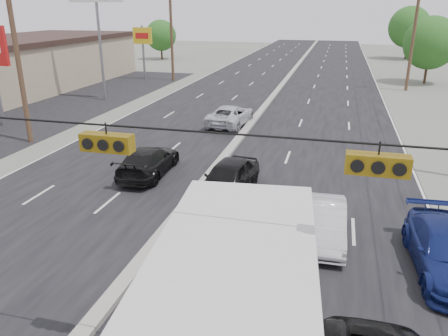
{
  "coord_description": "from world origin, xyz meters",
  "views": [
    {
      "loc": [
        5.73,
        -7.29,
        7.92
      ],
      "look_at": [
        1.85,
        7.71,
        2.2
      ],
      "focal_mm": 35.0,
      "sensor_mm": 36.0,
      "label": 1
    }
  ],
  "objects_px": {
    "pole_sign_far": "(143,40)",
    "tree_left_far": "(161,35)",
    "utility_pole_left_b": "(18,58)",
    "oncoming_far": "(230,116)",
    "utility_pole_left_c": "(171,34)",
    "tree_right_mid": "(430,43)",
    "tree_right_far": "(409,27)",
    "utility_pole_right_c": "(413,38)",
    "queue_car_b": "(325,223)",
    "red_sedan": "(239,237)",
    "queue_car_d": "(447,252)",
    "oncoming_near": "(149,161)",
    "box_truck": "(239,311)",
    "queue_car_a": "(228,179)"
  },
  "relations": [
    {
      "from": "utility_pole_left_b",
      "to": "queue_car_b",
      "type": "distance_m",
      "value": 20.36
    },
    {
      "from": "utility_pole_left_b",
      "to": "oncoming_near",
      "type": "height_order",
      "value": "utility_pole_left_b"
    },
    {
      "from": "utility_pole_left_c",
      "to": "oncoming_near",
      "type": "xyz_separation_m",
      "value": [
        9.45,
        -28.37,
        -4.4
      ]
    },
    {
      "from": "oncoming_near",
      "to": "oncoming_far",
      "type": "distance_m",
      "value": 10.59
    },
    {
      "from": "utility_pole_left_b",
      "to": "pole_sign_far",
      "type": "relative_size",
      "value": 1.67
    },
    {
      "from": "tree_left_far",
      "to": "utility_pole_left_c",
      "type": "bearing_deg",
      "value": -64.59
    },
    {
      "from": "tree_right_far",
      "to": "queue_car_a",
      "type": "distance_m",
      "value": 61.71
    },
    {
      "from": "tree_right_far",
      "to": "red_sedan",
      "type": "bearing_deg",
      "value": -101.37
    },
    {
      "from": "tree_left_far",
      "to": "oncoming_far",
      "type": "relative_size",
      "value": 1.19
    },
    {
      "from": "utility_pole_left_b",
      "to": "red_sedan",
      "type": "xyz_separation_m",
      "value": [
        15.5,
        -9.67,
        -4.42
      ]
    },
    {
      "from": "oncoming_far",
      "to": "queue_car_b",
      "type": "bearing_deg",
      "value": 120.45
    },
    {
      "from": "tree_left_far",
      "to": "queue_car_a",
      "type": "relative_size",
      "value": 1.35
    },
    {
      "from": "box_truck",
      "to": "queue_car_d",
      "type": "xyz_separation_m",
      "value": [
        5.35,
        6.07,
        -1.33
      ]
    },
    {
      "from": "utility_pole_left_c",
      "to": "oncoming_far",
      "type": "distance_m",
      "value": 21.53
    },
    {
      "from": "utility_pole_left_c",
      "to": "queue_car_a",
      "type": "distance_m",
      "value": 33.18
    },
    {
      "from": "tree_right_far",
      "to": "tree_right_mid",
      "type": "bearing_deg",
      "value": -92.29
    },
    {
      "from": "tree_right_far",
      "to": "box_truck",
      "type": "xyz_separation_m",
      "value": [
        -11.83,
        -70.07,
        -2.9
      ]
    },
    {
      "from": "tree_right_mid",
      "to": "oncoming_far",
      "type": "bearing_deg",
      "value": -125.59
    },
    {
      "from": "tree_left_far",
      "to": "oncoming_near",
      "type": "distance_m",
      "value": 52.04
    },
    {
      "from": "tree_right_far",
      "to": "oncoming_near",
      "type": "height_order",
      "value": "tree_right_far"
    },
    {
      "from": "utility_pole_left_b",
      "to": "tree_right_mid",
      "type": "relative_size",
      "value": 1.4
    },
    {
      "from": "utility_pole_left_c",
      "to": "utility_pole_right_c",
      "type": "xyz_separation_m",
      "value": [
        25.0,
        0.0,
        0.0
      ]
    },
    {
      "from": "pole_sign_far",
      "to": "tree_left_far",
      "type": "height_order",
      "value": "tree_left_far"
    },
    {
      "from": "box_truck",
      "to": "utility_pole_left_b",
      "type": "bearing_deg",
      "value": 132.15
    },
    {
      "from": "tree_right_far",
      "to": "oncoming_near",
      "type": "bearing_deg",
      "value": -108.07
    },
    {
      "from": "utility_pole_left_b",
      "to": "oncoming_far",
      "type": "relative_size",
      "value": 1.94
    },
    {
      "from": "utility_pole_right_c",
      "to": "red_sedan",
      "type": "height_order",
      "value": "utility_pole_right_c"
    },
    {
      "from": "utility_pole_left_c",
      "to": "box_truck",
      "type": "distance_m",
      "value": 43.5
    },
    {
      "from": "utility_pole_left_b",
      "to": "tree_left_far",
      "type": "xyz_separation_m",
      "value": [
        -9.5,
        45.0,
        -1.39
      ]
    },
    {
      "from": "oncoming_far",
      "to": "oncoming_near",
      "type": "bearing_deg",
      "value": 86.01
    },
    {
      "from": "oncoming_far",
      "to": "utility_pole_left_c",
      "type": "bearing_deg",
      "value": -53.25
    },
    {
      "from": "tree_right_mid",
      "to": "queue_car_a",
      "type": "xyz_separation_m",
      "value": [
        -13.6,
        -34.81,
        -3.56
      ]
    },
    {
      "from": "tree_right_far",
      "to": "oncoming_far",
      "type": "relative_size",
      "value": 1.58
    },
    {
      "from": "utility_pole_right_c",
      "to": "queue_car_b",
      "type": "xyz_separation_m",
      "value": [
        -6.76,
        -32.89,
        -4.44
      ]
    },
    {
      "from": "utility_pole_left_b",
      "to": "tree_left_far",
      "type": "height_order",
      "value": "utility_pole_left_b"
    },
    {
      "from": "pole_sign_far",
      "to": "queue_car_a",
      "type": "height_order",
      "value": "pole_sign_far"
    },
    {
      "from": "tree_right_mid",
      "to": "utility_pole_left_b",
      "type": "bearing_deg",
      "value": -132.51
    },
    {
      "from": "queue_car_a",
      "to": "queue_car_d",
      "type": "bearing_deg",
      "value": -19.77
    },
    {
      "from": "tree_left_far",
      "to": "oncoming_near",
      "type": "height_order",
      "value": "tree_left_far"
    },
    {
      "from": "tree_right_far",
      "to": "box_truck",
      "type": "distance_m",
      "value": 71.12
    },
    {
      "from": "tree_right_far",
      "to": "oncoming_near",
      "type": "distance_m",
      "value": 61.55
    },
    {
      "from": "pole_sign_far",
      "to": "tree_right_far",
      "type": "xyz_separation_m",
      "value": [
        32.0,
        30.0,
        0.55
      ]
    },
    {
      "from": "utility_pole_left_b",
      "to": "oncoming_far",
      "type": "height_order",
      "value": "utility_pole_left_b"
    },
    {
      "from": "tree_left_far",
      "to": "queue_car_b",
      "type": "relative_size",
      "value": 1.51
    },
    {
      "from": "queue_car_d",
      "to": "oncoming_near",
      "type": "height_order",
      "value": "queue_car_d"
    },
    {
      "from": "utility_pole_left_c",
      "to": "queue_car_d",
      "type": "relative_size",
      "value": 2.01
    },
    {
      "from": "box_truck",
      "to": "tree_left_far",
      "type": "bearing_deg",
      "value": 107.8
    },
    {
      "from": "tree_right_mid",
      "to": "tree_left_far",
      "type": "bearing_deg",
      "value": 157.93
    },
    {
      "from": "queue_car_a",
      "to": "oncoming_near",
      "type": "bearing_deg",
      "value": 169.62
    },
    {
      "from": "pole_sign_far",
      "to": "red_sedan",
      "type": "xyz_separation_m",
      "value": [
        19.0,
        -34.67,
        -3.72
      ]
    }
  ]
}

